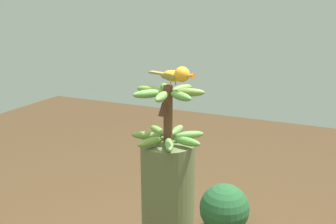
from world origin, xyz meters
TOP-DOWN VIEW (x-y plane):
  - banana_bunch at (0.00, -0.00)m, footprint 0.31×0.30m
  - perched_bird at (0.04, -0.00)m, footprint 0.22×0.09m
  - tropical_shrub at (-0.03, 1.01)m, footprint 0.35×0.35m

SIDE VIEW (x-z plane):
  - tropical_shrub at x=-0.03m, z-range 0.02..0.40m
  - banana_bunch at x=0.00m, z-range 1.04..1.28m
  - perched_bird at x=0.04m, z-range 1.28..1.36m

